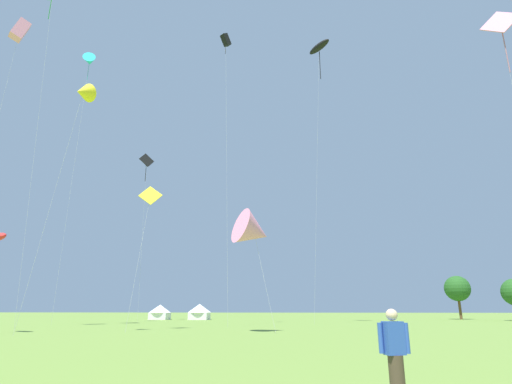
{
  "coord_description": "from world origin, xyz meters",
  "views": [
    {
      "loc": [
        3.31,
        -2.08,
        1.73
      ],
      "look_at": [
        0.0,
        32.0,
        11.53
      ],
      "focal_mm": 28.7,
      "sensor_mm": 36.0,
      "label": 1
    }
  ],
  "objects_px": {
    "kite_pink_box": "(20,30)",
    "kite_cyan_delta": "(89,61)",
    "kite_yellow_delta": "(83,92)",
    "kite_pink_diamond": "(501,26)",
    "festival_tent_right": "(160,311)",
    "festival_tent_center": "(199,311)",
    "person_spectator": "(395,358)",
    "kite_yellow_diamond": "(150,197)",
    "kite_black_diamond": "(147,162)",
    "kite_black_parafoil": "(319,47)",
    "tree_distant_left": "(457,289)",
    "kite_pink_delta": "(254,231)",
    "kite_black_box": "(226,41)"
  },
  "relations": [
    {
      "from": "kite_black_parafoil",
      "to": "kite_yellow_diamond",
      "type": "bearing_deg",
      "value": -136.05
    },
    {
      "from": "tree_distant_left",
      "to": "kite_pink_diamond",
      "type": "bearing_deg",
      "value": -102.69
    },
    {
      "from": "kite_black_diamond",
      "to": "kite_black_box",
      "type": "relative_size",
      "value": 0.74
    },
    {
      "from": "tree_distant_left",
      "to": "festival_tent_center",
      "type": "bearing_deg",
      "value": -171.75
    },
    {
      "from": "festival_tent_right",
      "to": "festival_tent_center",
      "type": "distance_m",
      "value": 6.72
    },
    {
      "from": "kite_black_parafoil",
      "to": "person_spectator",
      "type": "bearing_deg",
      "value": -93.09
    },
    {
      "from": "kite_black_diamond",
      "to": "kite_pink_delta",
      "type": "distance_m",
      "value": 37.92
    },
    {
      "from": "person_spectator",
      "to": "festival_tent_right",
      "type": "bearing_deg",
      "value": 112.06
    },
    {
      "from": "kite_yellow_delta",
      "to": "kite_black_parafoil",
      "type": "bearing_deg",
      "value": 47.98
    },
    {
      "from": "kite_yellow_diamond",
      "to": "kite_black_parafoil",
      "type": "xyz_separation_m",
      "value": [
        16.95,
        16.34,
        25.97
      ]
    },
    {
      "from": "kite_pink_box",
      "to": "kite_yellow_delta",
      "type": "relative_size",
      "value": 1.63
    },
    {
      "from": "kite_pink_delta",
      "to": "kite_black_box",
      "type": "bearing_deg",
      "value": 112.9
    },
    {
      "from": "kite_pink_diamond",
      "to": "festival_tent_right",
      "type": "bearing_deg",
      "value": 136.6
    },
    {
      "from": "festival_tent_center",
      "to": "kite_yellow_delta",
      "type": "bearing_deg",
      "value": -90.65
    },
    {
      "from": "kite_pink_box",
      "to": "kite_black_parafoil",
      "type": "distance_m",
      "value": 37.14
    },
    {
      "from": "kite_yellow_diamond",
      "to": "festival_tent_center",
      "type": "relative_size",
      "value": 3.24
    },
    {
      "from": "kite_pink_delta",
      "to": "tree_distant_left",
      "type": "relative_size",
      "value": 1.31
    },
    {
      "from": "person_spectator",
      "to": "festival_tent_center",
      "type": "distance_m",
      "value": 63.32
    },
    {
      "from": "kite_black_parafoil",
      "to": "festival_tent_right",
      "type": "bearing_deg",
      "value": 145.5
    },
    {
      "from": "kite_black_parafoil",
      "to": "tree_distant_left",
      "type": "xyz_separation_m",
      "value": [
        23.57,
        24.83,
        -32.3
      ]
    },
    {
      "from": "kite_pink_box",
      "to": "kite_yellow_diamond",
      "type": "relative_size",
      "value": 2.51
    },
    {
      "from": "kite_yellow_delta",
      "to": "tree_distant_left",
      "type": "relative_size",
      "value": 2.66
    },
    {
      "from": "festival_tent_center",
      "to": "festival_tent_right",
      "type": "bearing_deg",
      "value": 180.0
    },
    {
      "from": "kite_yellow_diamond",
      "to": "person_spectator",
      "type": "distance_m",
      "value": 31.59
    },
    {
      "from": "kite_black_diamond",
      "to": "festival_tent_center",
      "type": "distance_m",
      "value": 25.87
    },
    {
      "from": "kite_black_box",
      "to": "festival_tent_right",
      "type": "xyz_separation_m",
      "value": [
        -14.78,
        25.61,
        -32.7
      ]
    },
    {
      "from": "kite_black_box",
      "to": "festival_tent_center",
      "type": "bearing_deg",
      "value": 107.47
    },
    {
      "from": "kite_yellow_delta",
      "to": "kite_pink_diamond",
      "type": "bearing_deg",
      "value": 5.29
    },
    {
      "from": "kite_yellow_delta",
      "to": "kite_yellow_diamond",
      "type": "bearing_deg",
      "value": 60.67
    },
    {
      "from": "festival_tent_right",
      "to": "festival_tent_center",
      "type": "height_order",
      "value": "festival_tent_center"
    },
    {
      "from": "kite_pink_delta",
      "to": "kite_yellow_delta",
      "type": "relative_size",
      "value": 0.49
    },
    {
      "from": "kite_pink_box",
      "to": "kite_cyan_delta",
      "type": "xyz_separation_m",
      "value": [
        0.76,
        12.58,
        4.64
      ]
    },
    {
      "from": "kite_black_diamond",
      "to": "festival_tent_right",
      "type": "height_order",
      "value": "kite_black_diamond"
    },
    {
      "from": "kite_black_diamond",
      "to": "festival_tent_right",
      "type": "distance_m",
      "value": 24.86
    },
    {
      "from": "kite_black_diamond",
      "to": "kite_cyan_delta",
      "type": "bearing_deg",
      "value": -108.13
    },
    {
      "from": "kite_black_box",
      "to": "tree_distant_left",
      "type": "distance_m",
      "value": 55.97
    },
    {
      "from": "kite_pink_delta",
      "to": "kite_pink_diamond",
      "type": "bearing_deg",
      "value": -3.97
    },
    {
      "from": "kite_pink_box",
      "to": "kite_black_diamond",
      "type": "bearing_deg",
      "value": 78.92
    },
    {
      "from": "kite_black_box",
      "to": "kite_cyan_delta",
      "type": "bearing_deg",
      "value": 170.29
    },
    {
      "from": "kite_pink_box",
      "to": "kite_pink_delta",
      "type": "xyz_separation_m",
      "value": [
        25.16,
        -1.97,
        -22.35
      ]
    },
    {
      "from": "kite_pink_box",
      "to": "person_spectator",
      "type": "xyz_separation_m",
      "value": [
        30.27,
        -25.92,
        -29.25
      ]
    },
    {
      "from": "festival_tent_center",
      "to": "person_spectator",
      "type": "bearing_deg",
      "value": -73.59
    },
    {
      "from": "kite_pink_box",
      "to": "kite_yellow_delta",
      "type": "distance_m",
      "value": 17.97
    },
    {
      "from": "kite_pink_box",
      "to": "person_spectator",
      "type": "relative_size",
      "value": 18.15
    },
    {
      "from": "kite_yellow_delta",
      "to": "festival_tent_center",
      "type": "height_order",
      "value": "kite_yellow_delta"
    },
    {
      "from": "kite_cyan_delta",
      "to": "kite_pink_diamond",
      "type": "bearing_deg",
      "value": -19.44
    },
    {
      "from": "kite_yellow_delta",
      "to": "festival_tent_right",
      "type": "xyz_separation_m",
      "value": [
        -6.25,
        41.4,
        -17.03
      ]
    },
    {
      "from": "kite_pink_box",
      "to": "kite_cyan_delta",
      "type": "relative_size",
      "value": 0.88
    },
    {
      "from": "kite_black_diamond",
      "to": "festival_tent_center",
      "type": "xyz_separation_m",
      "value": [
        7.39,
        9.31,
        -22.98
      ]
    },
    {
      "from": "kite_pink_box",
      "to": "festival_tent_right",
      "type": "height_order",
      "value": "kite_pink_box"
    }
  ]
}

